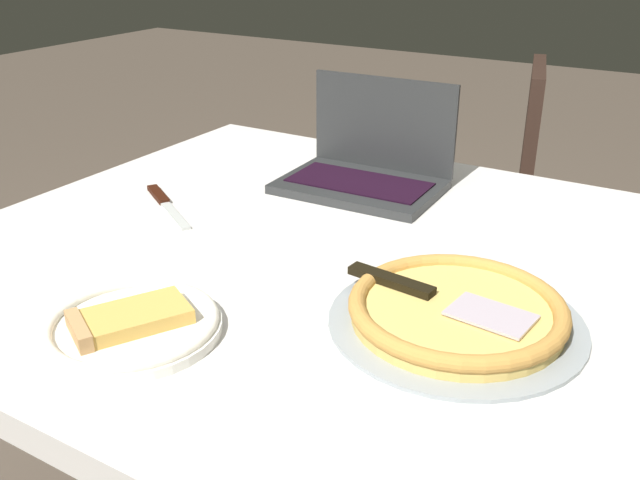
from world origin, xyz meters
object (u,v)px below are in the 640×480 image
(pizza_plate, at_px, (132,325))
(pizza_tray, at_px, (457,311))
(chair_near, at_px, (487,192))
(laptop, at_px, (367,166))
(dining_table, at_px, (315,283))
(table_knife, at_px, (164,202))

(pizza_plate, xyz_separation_m, pizza_tray, (-0.36, -0.24, 0.01))
(chair_near, bearing_deg, pizza_tray, 105.59)
(laptop, xyz_separation_m, chair_near, (-0.03, -0.76, -0.30))
(pizza_plate, bearing_deg, pizza_tray, -145.98)
(pizza_tray, bearing_deg, dining_table, -21.01)
(dining_table, distance_m, chair_near, 1.09)
(dining_table, bearing_deg, table_knife, -2.96)
(pizza_plate, bearing_deg, laptop, -90.36)
(dining_table, height_order, pizza_plate, pizza_plate)
(pizza_tray, xyz_separation_m, chair_near, (0.33, -1.18, -0.28))
(dining_table, xyz_separation_m, pizza_plate, (0.07, 0.36, 0.08))
(table_knife, bearing_deg, laptop, -134.67)
(dining_table, bearing_deg, chair_near, -88.06)
(pizza_plate, height_order, pizza_tray, pizza_tray)
(pizza_tray, height_order, chair_near, chair_near)
(dining_table, xyz_separation_m, chair_near, (0.04, -1.07, -0.19))
(pizza_plate, relative_size, pizza_tray, 0.67)
(pizza_tray, relative_size, chair_near, 0.39)
(laptop, height_order, table_knife, laptop)
(chair_near, bearing_deg, laptop, 88.05)
(laptop, distance_m, pizza_tray, 0.55)
(pizza_plate, bearing_deg, table_knife, -52.72)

